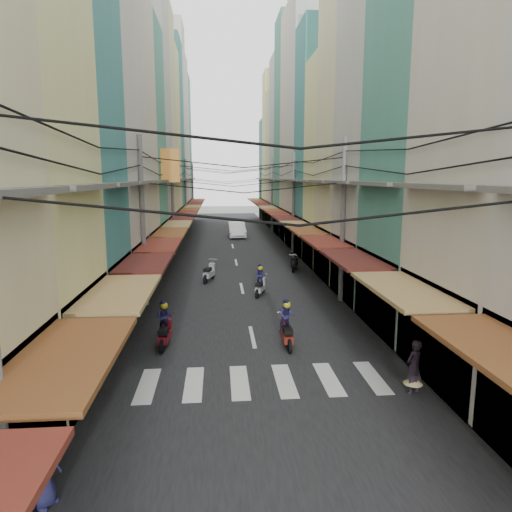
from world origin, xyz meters
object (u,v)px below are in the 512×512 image
white_car (237,237)px  traffic_sign (416,311)px  bicycle (412,334)px  market_umbrella (442,282)px

white_car → traffic_sign: traffic_sign is taller
bicycle → market_umbrella: 2.60m
market_umbrella → traffic_sign: 3.07m
white_car → traffic_sign: bearing=-84.2°
market_umbrella → traffic_sign: bearing=-131.3°
white_car → traffic_sign: size_ratio=2.11×
bicycle → traffic_sign: size_ratio=0.64×
white_car → traffic_sign: 34.02m
white_car → bicycle: size_ratio=3.28×
bicycle → market_umbrella: (0.64, -0.92, 2.35)m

